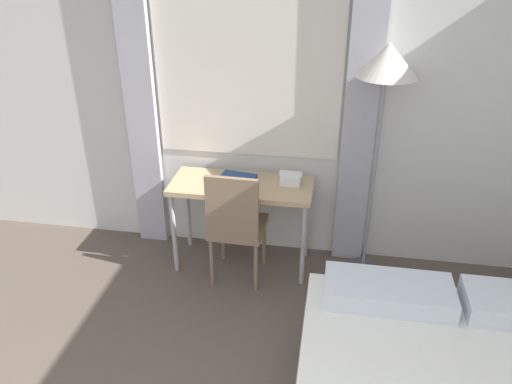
{
  "coord_description": "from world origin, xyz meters",
  "views": [
    {
      "loc": [
        0.58,
        -0.26,
        2.41
      ],
      "look_at": [
        0.09,
        2.64,
        0.87
      ],
      "focal_mm": 35.0,
      "sensor_mm": 36.0,
      "label": 1
    }
  ],
  "objects_px": {
    "desk_chair": "(236,222)",
    "book": "(237,179)",
    "desk": "(242,192)",
    "telephone": "(291,178)",
    "standing_lamp": "(385,82)"
  },
  "relations": [
    {
      "from": "standing_lamp",
      "to": "telephone",
      "type": "xyz_separation_m",
      "value": [
        -0.6,
        0.04,
        -0.78
      ]
    },
    {
      "from": "desk",
      "to": "book",
      "type": "distance_m",
      "value": 0.11
    },
    {
      "from": "standing_lamp",
      "to": "book",
      "type": "bearing_deg",
      "value": 178.81
    },
    {
      "from": "desk_chair",
      "to": "standing_lamp",
      "type": "height_order",
      "value": "standing_lamp"
    },
    {
      "from": "desk_chair",
      "to": "book",
      "type": "relative_size",
      "value": 3.13
    },
    {
      "from": "telephone",
      "to": "book",
      "type": "height_order",
      "value": "telephone"
    },
    {
      "from": "telephone",
      "to": "standing_lamp",
      "type": "bearing_deg",
      "value": -4.13
    },
    {
      "from": "desk_chair",
      "to": "book",
      "type": "height_order",
      "value": "desk_chair"
    },
    {
      "from": "desk",
      "to": "telephone",
      "type": "bearing_deg",
      "value": 11.04
    },
    {
      "from": "desk_chair",
      "to": "book",
      "type": "distance_m",
      "value": 0.35
    },
    {
      "from": "standing_lamp",
      "to": "book",
      "type": "height_order",
      "value": "standing_lamp"
    },
    {
      "from": "desk",
      "to": "telephone",
      "type": "xyz_separation_m",
      "value": [
        0.36,
        0.07,
        0.12
      ]
    },
    {
      "from": "desk_chair",
      "to": "standing_lamp",
      "type": "bearing_deg",
      "value": 15.85
    },
    {
      "from": "desk_chair",
      "to": "standing_lamp",
      "type": "xyz_separation_m",
      "value": [
        0.97,
        0.25,
        1.02
      ]
    },
    {
      "from": "desk_chair",
      "to": "telephone",
      "type": "height_order",
      "value": "desk_chair"
    }
  ]
}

